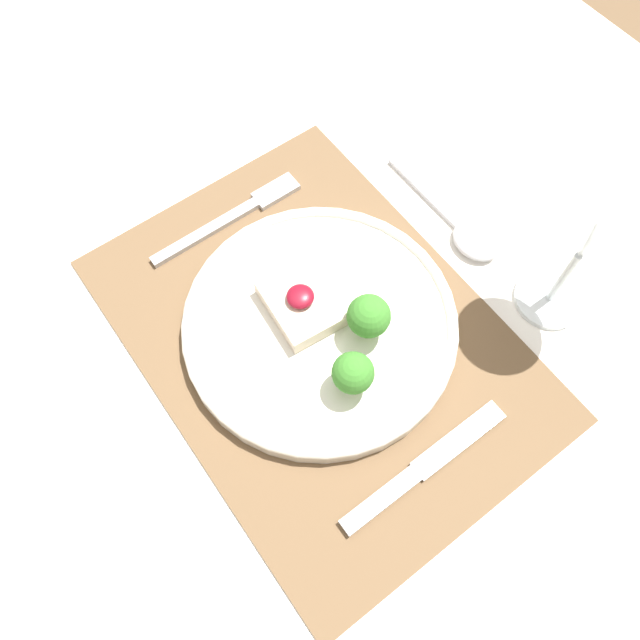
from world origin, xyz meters
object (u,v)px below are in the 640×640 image
Objects in this scene: knife at (414,475)px; fork at (237,214)px; wine_glass_near at (598,229)px; dinner_plate at (322,324)px; spoon at (467,232)px.

fork is at bearing 173.18° from knife.
knife is (0.34, -0.03, 0.00)m from fork.
wine_glass_near is (0.28, 0.20, 0.12)m from fork.
dinner_plate is 0.27m from wine_glass_near.
fork is at bearing -128.20° from spoon.
spoon is at bearing 46.75° from fork.
knife is 0.27m from spoon.
dinner_plate is at bearing -86.63° from spoon.
fork is 1.00× the size of knife.
dinner_plate reaches higher than spoon.
knife is 0.27m from wine_glass_near.
wine_glass_near is (0.11, 0.02, 0.12)m from spoon.
spoon is at bearing 125.44° from knife.
spoon is (0.17, 0.19, 0.00)m from fork.
dinner_plate is 1.61× the size of spoon.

